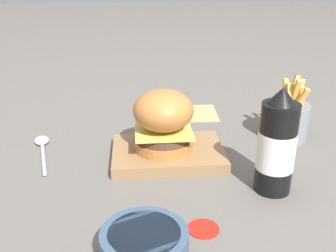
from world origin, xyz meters
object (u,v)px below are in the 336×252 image
Objects in this scene: serving_board at (168,153)px; burger at (163,120)px; fries_basket at (287,119)px; spoon at (42,145)px; ketchup_bottle at (277,146)px; side_bowl at (144,244)px.

burger reaches higher than serving_board.
spoon is (-0.55, -0.01, -0.04)m from fries_basket.
serving_board is at bearing -18.54° from burger.
ketchup_bottle reaches higher than serving_board.
burger is 0.30m from side_bowl.
ketchup_bottle is at bearing 33.73° from side_bowl.
fries_basket is (0.28, 0.08, 0.03)m from serving_board.
fries_basket is at bearing 15.12° from burger.
side_bowl is (-0.23, -0.15, -0.06)m from ketchup_bottle.
burger is 0.28m from spoon.
side_bowl is at bearing -99.42° from burger.
burger reaches higher than fries_basket.
fries_basket is (0.29, 0.08, -0.04)m from burger.
spoon is at bearing 155.08° from ketchup_bottle.
fries_basket is (0.10, 0.21, -0.04)m from ketchup_bottle.
burger is at bearing 161.46° from serving_board.
serving_board is 1.86× the size of side_bowl.
fries_basket reaches higher than serving_board.
serving_board is 1.83× the size of burger.
fries_basket is at bearing 64.34° from ketchup_bottle.
ketchup_bottle is 0.29m from side_bowl.
spoon is (-0.26, 0.07, -0.08)m from burger.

